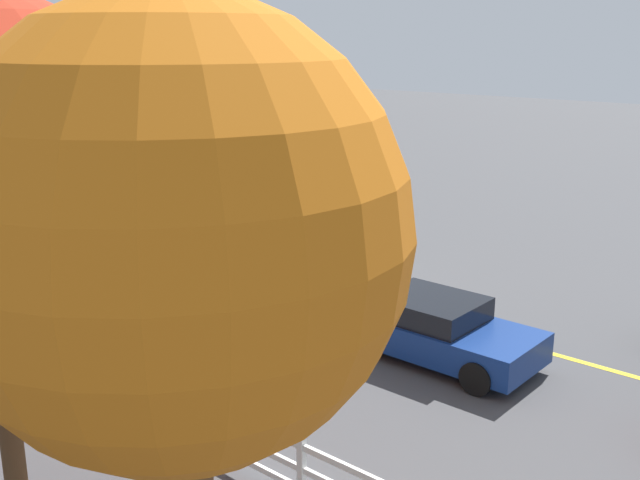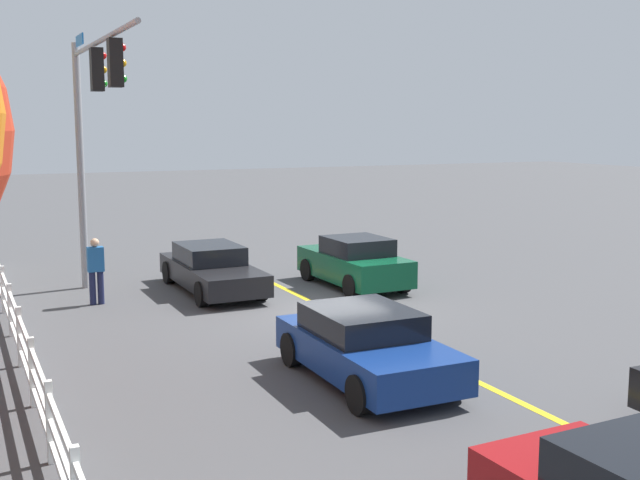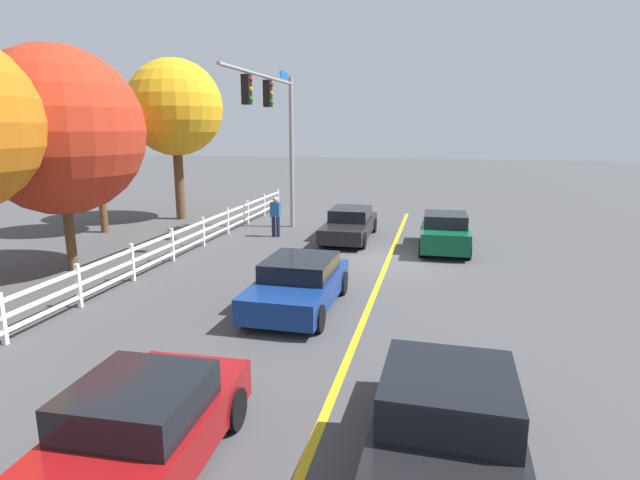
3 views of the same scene
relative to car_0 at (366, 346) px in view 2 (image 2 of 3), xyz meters
name	(u,v)px [view 2 (image 2 of 3)]	position (x,y,z in m)	size (l,w,h in m)	color
ground_plane	(325,308)	(5.30, -1.75, -0.63)	(120.00, 120.00, 0.00)	#444447
lane_center_stripe	(411,349)	(1.30, -1.75, -0.63)	(28.00, 0.16, 0.01)	gold
signal_assembly	(92,112)	(8.23, 3.20, 4.17)	(7.69, 0.38, 6.80)	gray
car_0	(366,346)	(0.00, 0.00, 0.00)	(4.07, 1.97, 1.28)	navy
car_2	(354,263)	(7.34, -3.64, 0.05)	(3.95, 1.85, 1.42)	#0C4C2D
car_4	(211,269)	(8.47, 0.16, -0.02)	(4.75, 1.81, 1.27)	black
pedestrian	(96,268)	(8.18, 3.28, 0.29)	(0.27, 0.41, 1.69)	#191E3F
white_rail_fence	(26,352)	(2.30, 5.47, -0.03)	(26.10, 0.10, 1.15)	white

